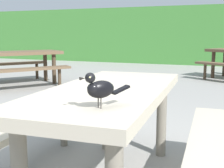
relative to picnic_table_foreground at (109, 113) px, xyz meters
The scene contains 4 objects.
hedge_wall 10.07m from the picnic_table_foreground, 89.31° to the left, with size 28.00×1.49×2.13m, color #428438.
picnic_table_foreground is the anchor object (origin of this frame).
bird_grackle 0.68m from the picnic_table_foreground, 72.02° to the right, with size 0.19×0.25×0.18m.
picnic_table_mid_left 5.01m from the picnic_table_foreground, 135.85° to the left, with size 2.35×2.36×0.74m.
Camera 1 is at (0.70, -1.69, 1.11)m, focal length 49.11 mm.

